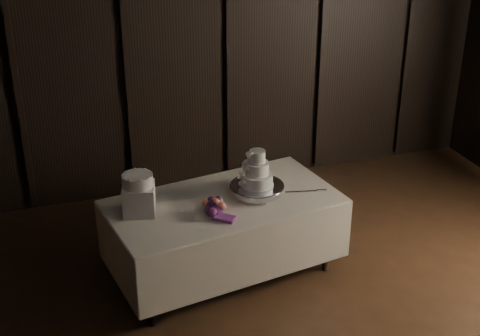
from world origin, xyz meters
name	(u,v)px	position (x,y,z in m)	size (l,w,h in m)	color
room	(392,203)	(0.00, 0.00, 1.50)	(6.08, 7.08, 3.08)	black
display_table	(224,234)	(-0.61, 1.67, 0.42)	(2.14, 1.36, 0.76)	silver
cake_stand	(257,190)	(-0.30, 1.69, 0.81)	(0.48, 0.48, 0.09)	silver
wedding_cake	(255,173)	(-0.33, 1.68, 0.98)	(0.31, 0.28, 0.33)	white
bouquet	(214,207)	(-0.75, 1.48, 0.82)	(0.29, 0.39, 0.19)	#D9575F
box_pedestal	(139,199)	(-1.34, 1.69, 0.89)	(0.26, 0.26, 0.25)	white
small_cake	(138,180)	(-1.34, 1.69, 1.06)	(0.25, 0.25, 0.10)	white
cake_knife	(301,192)	(0.08, 1.61, 0.77)	(0.37, 0.02, 0.01)	silver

